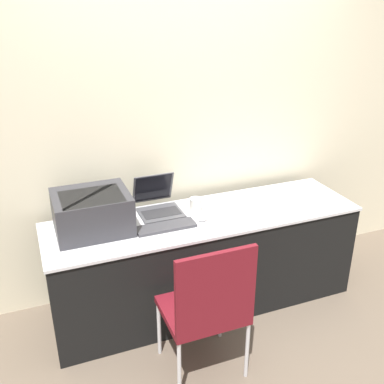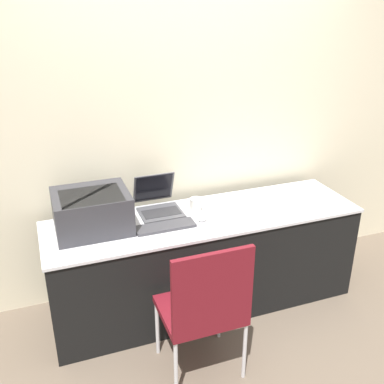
% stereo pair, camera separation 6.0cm
% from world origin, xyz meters
% --- Properties ---
extents(ground_plane, '(14.00, 14.00, 0.00)m').
position_xyz_m(ground_plane, '(0.00, 0.00, 0.00)').
color(ground_plane, '#6B5B4C').
extents(wall_back, '(8.00, 0.05, 2.60)m').
position_xyz_m(wall_back, '(0.00, 0.72, 1.30)').
color(wall_back, beige).
rests_on(wall_back, ground_plane).
extents(table, '(2.21, 0.62, 0.73)m').
position_xyz_m(table, '(0.00, 0.30, 0.37)').
color(table, black).
rests_on(table, ground_plane).
extents(printer, '(0.48, 0.40, 0.26)m').
position_xyz_m(printer, '(-0.76, 0.37, 0.87)').
color(printer, '#333338').
rests_on(printer, table).
extents(laptop_left, '(0.29, 0.35, 0.25)m').
position_xyz_m(laptop_left, '(-0.28, 0.49, 0.79)').
color(laptop_left, '#4C4C51').
rests_on(laptop_left, table).
extents(external_keyboard, '(0.40, 0.13, 0.02)m').
position_xyz_m(external_keyboard, '(-0.31, 0.22, 0.74)').
color(external_keyboard, '#3D3D42').
rests_on(external_keyboard, table).
extents(coffee_cup, '(0.08, 0.08, 0.10)m').
position_xyz_m(coffee_cup, '(-0.04, 0.38, 0.78)').
color(coffee_cup, white).
rests_on(coffee_cup, table).
extents(mouse, '(0.06, 0.05, 0.03)m').
position_xyz_m(mouse, '(-0.05, 0.23, 0.74)').
color(mouse, silver).
rests_on(mouse, table).
extents(chair, '(0.47, 0.41, 0.93)m').
position_xyz_m(chair, '(-0.26, -0.36, 0.52)').
color(chair, maroon).
rests_on(chair, ground_plane).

